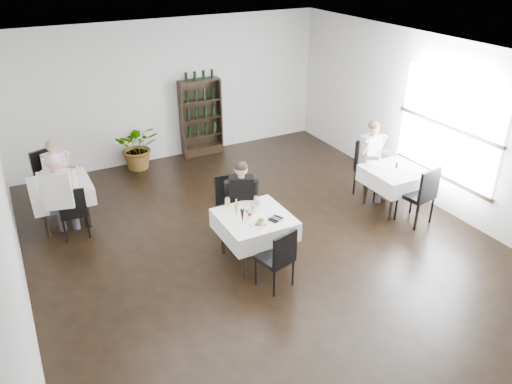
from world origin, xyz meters
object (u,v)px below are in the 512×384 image
(potted_tree, at_px, (138,146))
(diner_main, at_px, (242,197))
(wine_shelf, at_px, (201,118))
(main_table, at_px, (254,225))

(potted_tree, xyz_separation_m, diner_main, (0.66, -3.65, 0.32))
(wine_shelf, distance_m, main_table, 4.41)
(diner_main, bearing_deg, main_table, -95.57)
(wine_shelf, bearing_deg, diner_main, -102.64)
(main_table, distance_m, potted_tree, 4.23)
(main_table, relative_size, potted_tree, 1.03)
(wine_shelf, relative_size, main_table, 1.70)
(main_table, bearing_deg, potted_tree, 98.22)
(main_table, height_order, potted_tree, potted_tree)
(main_table, relative_size, diner_main, 0.73)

